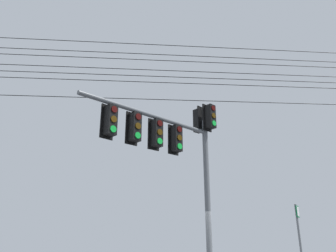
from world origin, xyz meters
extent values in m
cylinder|color=slate|center=(-0.74, 0.31, 2.93)|extent=(0.20, 0.20, 5.85)
cylinder|color=slate|center=(0.76, -1.81, 5.36)|extent=(3.11, 4.33, 0.14)
cube|color=black|center=(-0.49, 0.48, 5.91)|extent=(0.42, 0.42, 0.90)
cube|color=black|center=(-0.63, 0.39, 5.91)|extent=(0.29, 0.38, 1.04)
cylinder|color=#360503|center=(-0.36, 0.58, 6.21)|extent=(0.14, 0.18, 0.20)
cylinder|color=#3C2703|center=(-0.36, 0.58, 5.91)|extent=(0.14, 0.18, 0.20)
cylinder|color=green|center=(-0.36, 0.58, 5.61)|extent=(0.14, 0.18, 0.20)
cube|color=black|center=(-0.98, 0.14, 5.91)|extent=(0.42, 0.42, 0.90)
cube|color=black|center=(-0.84, 0.24, 5.91)|extent=(0.29, 0.38, 1.04)
cylinder|color=#360503|center=(-1.12, 0.04, 6.21)|extent=(0.14, 0.18, 0.20)
cylinder|color=#3C2703|center=(-1.12, 0.04, 5.91)|extent=(0.14, 0.18, 0.20)
cylinder|color=green|center=(-1.12, 0.04, 5.61)|extent=(0.14, 0.18, 0.20)
cube|color=black|center=(0.11, -0.90, 4.81)|extent=(0.41, 0.41, 0.90)
cube|color=black|center=(-0.03, -0.99, 4.81)|extent=(0.27, 0.39, 1.04)
cylinder|color=#360503|center=(0.25, -0.81, 5.11)|extent=(0.13, 0.18, 0.20)
cylinder|color=#3C2703|center=(0.25, -0.81, 4.81)|extent=(0.13, 0.18, 0.20)
cylinder|color=green|center=(0.25, -0.81, 4.51)|extent=(0.13, 0.18, 0.20)
cube|color=black|center=(0.62, -1.62, 4.81)|extent=(0.41, 0.41, 0.90)
cube|color=black|center=(0.48, -1.71, 4.81)|extent=(0.27, 0.39, 1.04)
cylinder|color=#360503|center=(0.76, -1.53, 5.11)|extent=(0.13, 0.19, 0.20)
cylinder|color=#3C2703|center=(0.76, -1.53, 4.81)|extent=(0.13, 0.19, 0.20)
cylinder|color=green|center=(0.76, -1.53, 4.51)|extent=(0.13, 0.19, 0.20)
cube|color=black|center=(1.13, -2.34, 4.81)|extent=(0.42, 0.42, 0.90)
cube|color=black|center=(0.99, -2.43, 4.81)|extent=(0.28, 0.38, 1.04)
cylinder|color=#360503|center=(1.26, -2.24, 5.11)|extent=(0.14, 0.18, 0.20)
cylinder|color=#3C2703|center=(1.26, -2.24, 4.81)|extent=(0.14, 0.18, 0.20)
cylinder|color=green|center=(1.26, -2.24, 4.51)|extent=(0.14, 0.18, 0.20)
cube|color=black|center=(1.63, -3.05, 4.81)|extent=(0.42, 0.42, 0.90)
cube|color=black|center=(1.50, -3.16, 4.81)|extent=(0.30, 0.37, 1.04)
cylinder|color=#360503|center=(1.76, -2.95, 5.11)|extent=(0.15, 0.18, 0.20)
cylinder|color=#3C2703|center=(1.76, -2.95, 4.81)|extent=(0.15, 0.18, 0.20)
cylinder|color=green|center=(1.76, -2.95, 4.51)|extent=(0.15, 0.18, 0.20)
cylinder|color=slate|center=(0.62, 2.81, 1.32)|extent=(0.07, 0.07, 2.64)
cube|color=#0C7238|center=(0.64, 2.84, 2.41)|extent=(0.21, 0.20, 0.35)
cube|color=white|center=(0.65, 2.85, 2.41)|extent=(0.15, 0.15, 0.29)
cylinder|color=black|center=(-0.71, 1.51, 6.68)|extent=(0.53, 26.41, 0.47)
cylinder|color=black|center=(-0.71, 1.51, 7.41)|extent=(0.53, 26.41, 0.47)
cylinder|color=black|center=(-0.71, 1.51, 7.67)|extent=(0.53, 26.41, 0.47)
cylinder|color=black|center=(-0.71, 1.51, 7.94)|extent=(0.53, 26.41, 0.47)
cylinder|color=black|center=(-0.71, 1.51, 8.38)|extent=(0.53, 26.41, 0.47)
cylinder|color=black|center=(-0.71, 1.51, 8.65)|extent=(0.53, 26.41, 0.47)
cylinder|color=black|center=(-0.71, 1.51, 9.10)|extent=(0.53, 26.41, 0.47)
camera|label=1|loc=(10.68, -2.53, 1.49)|focal=35.31mm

